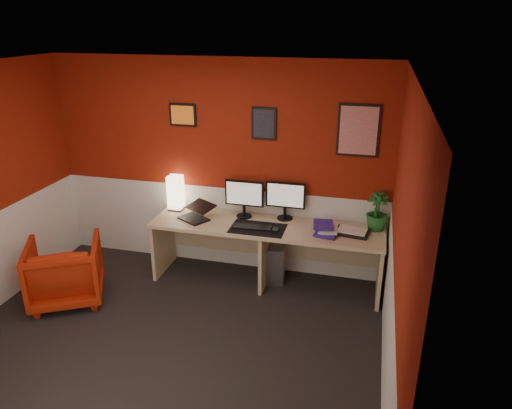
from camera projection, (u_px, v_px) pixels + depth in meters
name	position (u px, v px, depth m)	size (l,w,h in m)	color
ground	(162.00, 349.00, 4.49)	(4.00, 3.50, 0.01)	black
ceiling	(138.00, 74.00, 3.57)	(4.00, 3.50, 0.01)	white
wall_back	(218.00, 167.00, 5.60)	(4.00, 0.01, 2.50)	maroon
wall_front	(1.00, 364.00, 2.45)	(4.00, 0.01, 2.50)	maroon
wall_right	(398.00, 254.00, 3.57)	(0.01, 3.50, 2.50)	maroon
wainscot_back	(219.00, 226.00, 5.88)	(4.00, 0.01, 1.00)	silver
wainscot_right	(387.00, 337.00, 3.85)	(0.01, 3.50, 1.00)	silver
desk	(266.00, 254.00, 5.47)	(2.60, 0.65, 0.73)	tan
shoji_lamp	(176.00, 194.00, 5.70)	(0.16, 0.16, 0.40)	#FFE5B2
laptop	(193.00, 211.00, 5.44)	(0.33, 0.23, 0.22)	black
monitor_left	(244.00, 193.00, 5.45)	(0.45, 0.06, 0.58)	black
monitor_right	(285.00, 195.00, 5.40)	(0.45, 0.06, 0.58)	black
desk_mat	(258.00, 228.00, 5.25)	(0.60, 0.38, 0.01)	black
keyboard	(252.00, 227.00, 5.26)	(0.42, 0.14, 0.02)	black
mouse	(275.00, 230.00, 5.16)	(0.06, 0.10, 0.03)	black
book_bottom	(317.00, 230.00, 5.17)	(0.23, 0.31, 0.03)	#372094
book_middle	(318.00, 228.00, 5.16)	(0.20, 0.28, 0.02)	silver
book_top	(313.00, 224.00, 5.20)	(0.21, 0.28, 0.03)	#372094
zen_tray	(352.00, 232.00, 5.13)	(0.35, 0.25, 0.03)	black
potted_plant	(377.00, 211.00, 5.16)	(0.24, 0.24, 0.42)	#19591E
pc_tower	(276.00, 260.00, 5.64)	(0.20, 0.45, 0.45)	#99999E
armchair	(65.00, 271.00, 5.16)	(0.73, 0.75, 0.68)	#B02107
art_left	(183.00, 115.00, 5.46)	(0.32, 0.02, 0.26)	orange
art_center	(264.00, 124.00, 5.26)	(0.28, 0.02, 0.36)	black
art_right	(358.00, 130.00, 5.03)	(0.44, 0.02, 0.56)	red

